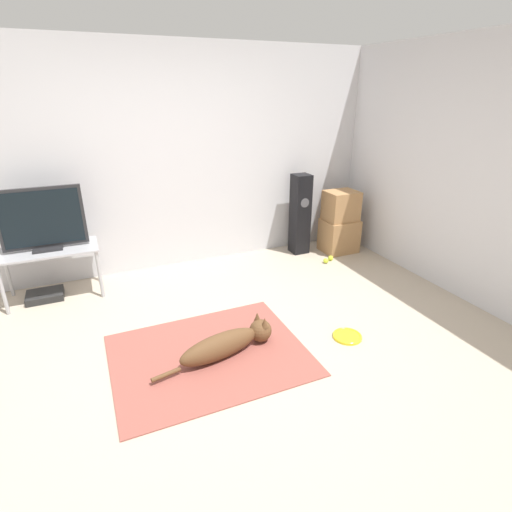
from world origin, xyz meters
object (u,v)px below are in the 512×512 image
at_px(tennis_ball_near_speaker, 331,258).
at_px(game_console, 45,295).
at_px(frisbee, 347,336).
at_px(tennis_ball_by_boxes, 326,261).
at_px(floor_speaker, 300,214).
at_px(tv_stand, 50,256).
at_px(cardboard_box_lower, 339,236).
at_px(tv, 42,220).
at_px(dog, 229,343).
at_px(cardboard_box_upper, 341,206).

height_order(tennis_ball_near_speaker, game_console, game_console).
distance_m(frisbee, tennis_ball_by_boxes, 1.64).
bearing_deg(tennis_ball_by_boxes, floor_speaker, 104.59).
distance_m(tennis_ball_by_boxes, game_console, 3.25).
xyz_separation_m(floor_speaker, tv_stand, (-2.98, -0.07, -0.06)).
distance_m(floor_speaker, tv_stand, 2.98).
height_order(cardboard_box_lower, game_console, cardboard_box_lower).
xyz_separation_m(tv, game_console, (-0.12, -0.01, -0.82)).
bearing_deg(cardboard_box_lower, dog, -143.83).
xyz_separation_m(cardboard_box_lower, cardboard_box_upper, (0.00, 0.01, 0.41)).
bearing_deg(tennis_ball_by_boxes, tv, 172.45).
height_order(cardboard_box_lower, floor_speaker, floor_speaker).
relative_size(tennis_ball_near_speaker, game_console, 0.18).
distance_m(floor_speaker, tennis_ball_near_speaker, 0.69).
height_order(tennis_ball_by_boxes, game_console, game_console).
relative_size(frisbee, tennis_ball_near_speaker, 3.91).
distance_m(cardboard_box_upper, game_console, 3.66).
bearing_deg(tv_stand, game_console, -176.78).
xyz_separation_m(frisbee, floor_speaker, (0.60, 1.96, 0.51)).
xyz_separation_m(tv_stand, tv, (0.00, 0.00, 0.38)).
xyz_separation_m(floor_speaker, game_console, (-3.10, -0.08, -0.49)).
relative_size(cardboard_box_upper, tv_stand, 0.43).
bearing_deg(floor_speaker, tennis_ball_near_speaker, -62.44).
relative_size(cardboard_box_lower, floor_speaker, 0.43).
bearing_deg(game_console, floor_speaker, 1.49).
xyz_separation_m(frisbee, tennis_ball_by_boxes, (0.73, 1.47, 0.02)).
bearing_deg(tv_stand, dog, -51.98).
xyz_separation_m(cardboard_box_upper, game_console, (-3.61, 0.09, -0.59)).
bearing_deg(frisbee, tennis_ball_near_speaker, 61.40).
distance_m(cardboard_box_lower, tv_stand, 3.50).
xyz_separation_m(dog, tv_stand, (-1.32, 1.69, 0.35)).
height_order(dog, tv_stand, tv_stand).
distance_m(cardboard_box_upper, tennis_ball_by_boxes, 0.78).
relative_size(floor_speaker, tennis_ball_by_boxes, 15.91).
distance_m(floor_speaker, game_console, 3.14).
relative_size(dog, tv_stand, 1.15).
relative_size(cardboard_box_upper, tennis_ball_near_speaker, 6.19).
bearing_deg(tennis_ball_near_speaker, cardboard_box_upper, 42.55).
distance_m(tv_stand, tennis_ball_near_speaker, 3.25).
bearing_deg(floor_speaker, cardboard_box_lower, -20.14).
distance_m(cardboard_box_lower, tennis_ball_by_boxes, 0.52).
height_order(frisbee, tennis_ball_by_boxes, tennis_ball_by_boxes).
distance_m(frisbee, tv_stand, 3.06).
height_order(floor_speaker, game_console, floor_speaker).
bearing_deg(dog, tv_stand, 128.02).
relative_size(tennis_ball_by_boxes, tennis_ball_near_speaker, 1.00).
distance_m(tv_stand, game_console, 0.45).
distance_m(frisbee, game_console, 3.12).
bearing_deg(cardboard_box_upper, game_console, 178.52).
height_order(frisbee, tv, tv).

